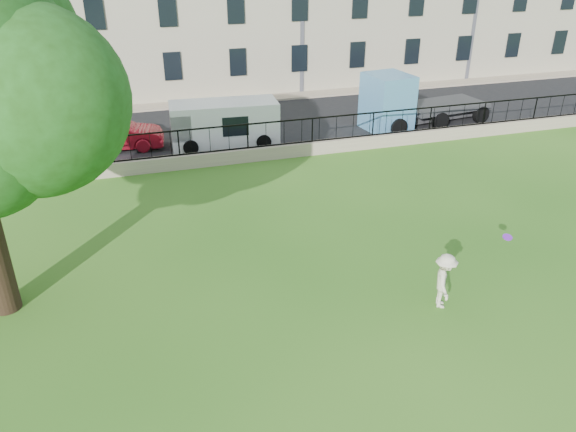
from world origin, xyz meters
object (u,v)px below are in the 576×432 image
object	(u,v)px
white_van	(224,124)
blue_truck	(426,97)
frisbee	(507,237)
man	(444,281)
red_sedan	(115,135)

from	to	relation	value
white_van	blue_truck	distance (m)	10.76
frisbee	man	bearing A→B (deg)	-167.31
man	blue_truck	world-z (taller)	blue_truck
frisbee	red_sedan	bearing A→B (deg)	124.47
red_sedan	blue_truck	bearing A→B (deg)	-85.87
blue_truck	man	bearing A→B (deg)	-124.92
red_sedan	white_van	bearing A→B (deg)	-93.51
red_sedan	white_van	xyz separation A→B (m)	(4.99, -0.88, 0.33)
man	frisbee	distance (m)	2.37
frisbee	white_van	bearing A→B (deg)	110.52
man	red_sedan	bearing A→B (deg)	52.62
frisbee	red_sedan	xyz separation A→B (m)	(-10.25, 14.92, -0.80)
man	white_van	bearing A→B (deg)	36.93
frisbee	blue_truck	bearing A→B (deg)	68.95
man	frisbee	world-z (taller)	man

